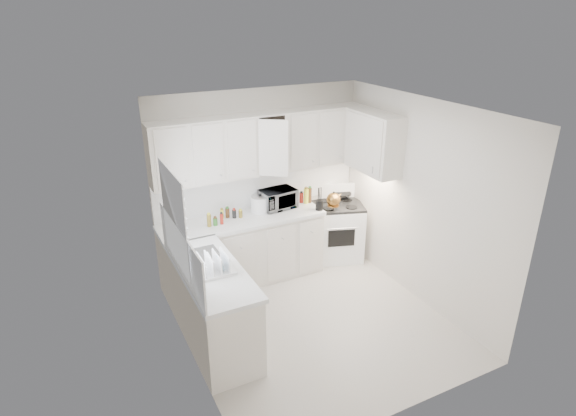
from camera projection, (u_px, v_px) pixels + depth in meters
floor at (314, 322)px, 5.85m from camera, size 3.20×3.20×0.00m
ceiling at (319, 109)px, 4.84m from camera, size 3.20×3.20×0.00m
wall_back at (259, 182)px, 6.66m from camera, size 3.00×0.00×3.00m
wall_front at (411, 297)px, 4.03m from camera, size 3.00×0.00×3.00m
wall_left at (185, 254)px, 4.72m from camera, size 0.00×3.20×3.20m
wall_right at (420, 203)px, 5.97m from camera, size 0.00×3.20×3.20m
window_blinds at (175, 218)px, 4.92m from camera, size 0.06×0.96×1.06m
lower_cabinets_back at (243, 251)px, 6.58m from camera, size 2.22×0.60×0.90m
lower_cabinets_left at (213, 308)px, 5.34m from camera, size 0.60×1.60×0.90m
countertop_back at (242, 220)px, 6.39m from camera, size 2.24×0.64×0.05m
countertop_left at (211, 271)px, 5.16m from camera, size 0.64×1.62×0.05m
backsplash_back at (259, 188)px, 6.68m from camera, size 2.98×0.02×0.55m
backsplash_left at (181, 252)px, 4.92m from camera, size 0.02×1.60×0.55m
upper_cabinets_back at (264, 172)px, 6.45m from camera, size 3.00×0.33×0.80m
upper_cabinets_right at (371, 171)px, 6.49m from camera, size 0.33×0.90×0.80m
sink at (200, 246)px, 5.39m from camera, size 0.42×0.38×0.30m
stove at (337, 224)px, 7.16m from camera, size 0.88×0.80×1.12m
tea_kettle at (334, 199)px, 6.76m from camera, size 0.26×0.23×0.23m
frying_pan at (342, 193)px, 7.20m from camera, size 0.31×0.48×0.04m
microwave at (278, 197)px, 6.65m from camera, size 0.52×0.33×0.33m
rice_cooker at (260, 203)px, 6.56m from camera, size 0.31×0.31×0.26m
paper_towel at (267, 200)px, 6.62m from camera, size 0.12×0.12×0.27m
utensil_crock at (320, 198)px, 6.58m from camera, size 0.12×0.12×0.34m
dish_rack at (212, 263)px, 5.03m from camera, size 0.44×0.33×0.24m
spice_left_0 at (206, 217)px, 6.27m from camera, size 0.06×0.06×0.13m
spice_left_1 at (213, 218)px, 6.23m from camera, size 0.06×0.06×0.13m
spice_left_2 at (217, 215)px, 6.33m from camera, size 0.06×0.06×0.13m
spice_left_3 at (224, 216)px, 6.29m from camera, size 0.06×0.06×0.13m
spice_left_4 at (227, 213)px, 6.39m from camera, size 0.06×0.06×0.13m
spice_left_5 at (235, 214)px, 6.35m from camera, size 0.06×0.06×0.13m
spice_left_6 at (238, 211)px, 6.46m from camera, size 0.06×0.06×0.13m
sauce_right_0 at (300, 196)px, 6.88m from camera, size 0.06×0.06×0.19m
sauce_right_1 at (305, 197)px, 6.86m from camera, size 0.06×0.06×0.19m
sauce_right_2 at (307, 195)px, 6.93m from camera, size 0.06×0.06×0.19m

